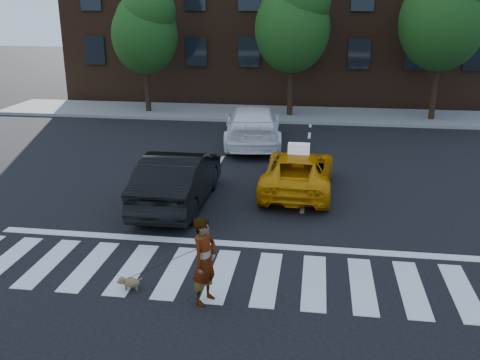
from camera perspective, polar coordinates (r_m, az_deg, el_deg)
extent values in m
plane|color=black|center=(11.78, -2.01, -10.11)|extent=(120.00, 120.00, 0.00)
cube|color=silver|center=(11.78, -2.01, -10.08)|extent=(13.00, 2.40, 0.01)
cube|color=silver|center=(13.19, -0.77, -6.81)|extent=(12.00, 0.30, 0.01)
cube|color=slate|center=(28.29, 4.35, 7.03)|extent=(30.00, 4.00, 0.15)
cylinder|color=black|center=(28.88, -9.86, 10.17)|extent=(0.28, 0.28, 3.25)
ellipsoid|color=#19380F|center=(28.64, -10.13, 14.93)|extent=(3.38, 3.38, 3.89)
sphere|color=#19380F|center=(28.29, -9.60, 17.29)|extent=(2.60, 2.60, 2.60)
sphere|color=#19380F|center=(28.96, -10.76, 16.61)|extent=(2.34, 2.34, 2.34)
cylinder|color=black|center=(27.49, 5.41, 10.26)|extent=(0.28, 0.28, 3.55)
ellipsoid|color=#19380F|center=(27.24, 5.58, 15.74)|extent=(3.69, 3.69, 4.25)
sphere|color=#19380F|center=(27.00, 6.54, 18.40)|extent=(2.84, 2.84, 2.84)
sphere|color=#19380F|center=(27.49, 4.91, 17.71)|extent=(2.56, 2.56, 2.56)
cylinder|color=black|center=(27.99, 20.09, 9.71)|extent=(0.28, 0.28, 3.85)
ellipsoid|color=#19380F|center=(27.76, 20.75, 15.51)|extent=(4.00, 4.00, 4.60)
imported|color=orange|center=(16.74, 6.23, 0.93)|extent=(2.23, 4.58, 1.25)
imported|color=black|center=(15.56, -6.62, 0.19)|extent=(1.70, 4.82, 1.59)
imported|color=white|center=(22.17, 1.38, 5.83)|extent=(2.86, 5.74, 1.60)
imported|color=#999999|center=(10.43, -3.79, -8.60)|extent=(0.64, 0.76, 1.78)
ellipsoid|color=olive|center=(11.38, -11.56, -10.66)|extent=(0.41, 0.29, 0.21)
sphere|color=olive|center=(11.37, -12.50, -10.43)|extent=(0.19, 0.19, 0.15)
sphere|color=olive|center=(11.39, -12.81, -10.56)|extent=(0.09, 0.09, 0.07)
cylinder|color=olive|center=(11.34, -10.64, -10.40)|extent=(0.11, 0.06, 0.09)
sphere|color=olive|center=(11.40, -12.49, -10.11)|extent=(0.07, 0.07, 0.05)
sphere|color=olive|center=(11.31, -12.54, -10.35)|extent=(0.07, 0.07, 0.05)
cylinder|color=olive|center=(11.41, -12.09, -11.28)|extent=(0.05, 0.05, 0.10)
cylinder|color=olive|center=(11.49, -12.05, -11.05)|extent=(0.05, 0.05, 0.10)
cylinder|color=olive|center=(11.39, -10.98, -11.26)|extent=(0.05, 0.05, 0.10)
cylinder|color=olive|center=(11.47, -10.95, -11.03)|extent=(0.05, 0.05, 0.10)
cube|color=white|center=(16.33, 6.30, 3.35)|extent=(0.66, 0.30, 0.32)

